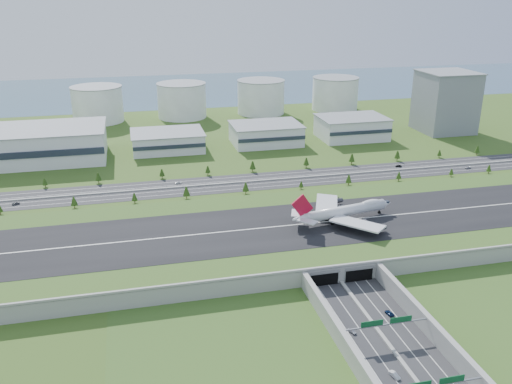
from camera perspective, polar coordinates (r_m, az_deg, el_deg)
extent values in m
plane|color=#2B4916|center=(298.50, 5.40, -4.77)|extent=(1200.00, 1200.00, 0.00)
cube|color=gray|center=(296.80, 5.43, -4.07)|extent=(520.00, 100.00, 8.00)
cube|color=#2E541D|center=(295.12, 5.45, -3.35)|extent=(520.00, 100.00, 0.16)
cube|color=black|center=(295.07, 5.46, -3.33)|extent=(520.00, 58.00, 0.12)
cube|color=silver|center=(295.03, 5.46, -3.31)|extent=(520.00, 0.90, 0.02)
cube|color=gray|center=(253.50, 9.02, -7.66)|extent=(520.00, 1.20, 1.20)
cube|color=#28282B|center=(212.56, 15.22, -17.13)|extent=(34.00, 120.00, 0.12)
cube|color=gray|center=(212.33, 15.23, -17.05)|extent=(1.60, 120.00, 0.90)
cube|color=gray|center=(210.41, 9.47, -15.71)|extent=(2.40, 100.00, 8.00)
cube|color=gray|center=(225.28, 18.32, -13.87)|extent=(2.40, 100.00, 8.00)
cube|color=black|center=(252.61, 7.21, -9.06)|extent=(13.00, 1.20, 6.00)
cube|color=black|center=(258.53, 10.78, -8.54)|extent=(13.00, 1.20, 6.00)
cylinder|color=gray|center=(214.14, 8.73, -15.10)|extent=(0.70, 0.70, 7.00)
cylinder|color=gray|center=(229.39, 17.83, -13.28)|extent=(0.70, 0.70, 7.00)
cube|color=gray|center=(219.02, 13.54, -13.41)|extent=(38.00, 0.50, 0.50)
cube|color=#0C4C23|center=(215.80, 12.12, -13.40)|extent=(9.00, 0.30, 2.40)
cube|color=#0C4C23|center=(220.69, 15.01, -12.83)|extent=(9.00, 0.30, 2.40)
cube|color=#0C4C23|center=(196.89, 19.93, -18.07)|extent=(9.00, 0.30, 2.40)
cube|color=#28282B|center=(382.72, 0.92, 1.19)|extent=(560.00, 36.00, 0.12)
cylinder|color=#3D2819|center=(360.43, -25.33, -1.98)|extent=(0.50, 0.50, 2.33)
cylinder|color=#3D2819|center=(353.22, -18.56, -1.42)|extent=(0.50, 0.50, 2.74)
cone|color=#1C360E|center=(351.98, -18.62, -0.89)|extent=(4.26, 4.26, 5.48)
cylinder|color=#3D2819|center=(351.23, -12.64, -0.96)|extent=(0.50, 0.50, 2.45)
cone|color=#1C360E|center=(350.11, -12.68, -0.49)|extent=(3.81, 3.81, 4.90)
cylinder|color=#3D2819|center=(352.53, -7.32, -0.48)|extent=(0.50, 0.50, 2.99)
cone|color=#1C360E|center=(351.17, -7.35, 0.10)|extent=(4.65, 4.65, 5.98)
cylinder|color=#3D2819|center=(358.16, -1.09, 0.02)|extent=(0.50, 0.50, 2.85)
cone|color=#1C360E|center=(356.89, -1.09, 0.57)|extent=(4.43, 4.43, 5.70)
cylinder|color=#3D2819|center=(367.80, 4.77, 0.45)|extent=(0.50, 0.50, 2.05)
cone|color=#1C360E|center=(366.90, 4.78, 0.84)|extent=(3.18, 3.18, 4.09)
cylinder|color=#3D2819|center=(379.24, 9.70, 0.91)|extent=(0.50, 0.50, 2.73)
cone|color=#1C360E|center=(378.09, 9.73, 1.41)|extent=(4.25, 4.25, 5.46)
cylinder|color=#3D2819|center=(395.11, 14.77, 1.30)|extent=(0.50, 0.50, 2.44)
cone|color=#1C360E|center=(394.12, 14.81, 1.73)|extent=(3.79, 3.79, 4.87)
cylinder|color=#3D2819|center=(415.81, 19.84, 1.68)|extent=(0.50, 0.50, 2.14)
cone|color=#1C360E|center=(414.99, 19.89, 2.04)|extent=(3.33, 3.33, 4.28)
cylinder|color=#3D2819|center=(432.96, 23.27, 1.96)|extent=(0.50, 0.50, 2.37)
cone|color=#1C360E|center=(432.09, 23.32, 2.34)|extent=(3.68, 3.68, 4.74)
cylinder|color=#3D2819|center=(397.22, -21.30, 0.63)|extent=(0.50, 0.50, 2.25)
cone|color=#1C360E|center=(396.31, -21.35, 1.02)|extent=(3.50, 3.50, 4.50)
cylinder|color=#3D2819|center=(393.33, -16.22, 1.09)|extent=(0.50, 0.50, 2.74)
cone|color=#1C360E|center=(392.21, -16.27, 1.57)|extent=(4.27, 4.27, 5.49)
cylinder|color=#3D2819|center=(393.02, -9.85, 1.60)|extent=(0.50, 0.50, 2.55)
cone|color=#1C360E|center=(391.98, -9.88, 2.05)|extent=(3.96, 3.96, 5.09)
cylinder|color=#3D2819|center=(395.99, -5.09, 1.97)|extent=(0.50, 0.50, 2.49)
cone|color=#1C360E|center=(394.98, -5.10, 2.41)|extent=(3.87, 3.87, 4.98)
cylinder|color=#3D2819|center=(401.67, -0.36, 2.36)|extent=(0.50, 0.50, 2.93)
cone|color=#1C360E|center=(400.51, -0.36, 2.87)|extent=(4.57, 4.57, 5.87)
cylinder|color=#3D2819|center=(412.57, 5.30, 2.76)|extent=(0.50, 0.50, 2.81)
cone|color=#1C360E|center=(411.48, 5.32, 3.24)|extent=(4.37, 4.37, 5.62)
cylinder|color=#3D2819|center=(425.36, 10.03, 3.10)|extent=(0.50, 0.50, 2.99)
cone|color=#1C360E|center=(424.25, 10.07, 3.59)|extent=(4.65, 4.65, 5.98)
cylinder|color=#3D2819|center=(441.56, 14.62, 3.38)|extent=(0.50, 0.50, 2.91)
cone|color=#1C360E|center=(440.51, 14.67, 3.84)|extent=(4.52, 4.52, 5.81)
cylinder|color=#3D2819|center=(459.74, 18.72, 3.59)|extent=(0.50, 0.50, 2.27)
cone|color=#1C360E|center=(458.95, 18.76, 3.93)|extent=(3.53, 3.53, 4.54)
cylinder|color=#3D2819|center=(478.42, 22.23, 3.81)|extent=(0.50, 0.50, 2.72)
cone|color=#1C360E|center=(477.52, 22.29, 4.21)|extent=(4.24, 4.24, 5.45)
cube|color=silver|center=(461.63, -23.03, 4.56)|extent=(120.00, 60.00, 25.00)
cube|color=silver|center=(461.51, -9.28, 5.31)|extent=(58.00, 42.00, 15.00)
cube|color=silver|center=(474.24, 1.04, 6.12)|extent=(58.00, 42.00, 17.00)
cube|color=silver|center=(499.31, 10.04, 6.68)|extent=(58.00, 42.00, 19.00)
cube|color=gray|center=(543.80, 19.32, 8.92)|extent=(46.00, 46.00, 55.00)
cylinder|color=silver|center=(576.10, -16.34, 8.84)|extent=(50.00, 50.00, 35.00)
cylinder|color=silver|center=(577.79, -7.81, 9.51)|extent=(50.00, 50.00, 35.00)
cylinder|color=silver|center=(591.82, 0.52, 9.96)|extent=(50.00, 50.00, 35.00)
cylinder|color=silver|center=(617.34, 8.33, 10.20)|extent=(50.00, 50.00, 35.00)
cube|color=#3B5A71|center=(750.91, -6.42, 10.78)|extent=(1200.00, 260.00, 0.06)
cylinder|color=silver|center=(299.95, 9.28, -1.99)|extent=(51.13, 15.17, 5.82)
cone|color=silver|center=(314.94, 13.46, -1.18)|extent=(8.23, 7.07, 5.82)
cone|color=silver|center=(286.64, 4.69, -2.80)|extent=(10.02, 7.41, 5.82)
ellipsoid|color=silver|center=(308.50, 12.01, -1.11)|extent=(13.04, 6.76, 3.58)
cube|color=silver|center=(287.67, 10.63, -3.30)|extent=(27.21, 28.09, 1.44)
cube|color=silver|center=(311.39, 7.46, -1.20)|extent=(20.96, 29.73, 1.44)
cylinder|color=#38383D|center=(295.15, 11.10, -3.12)|extent=(5.15, 3.56, 2.73)
cylinder|color=#38383D|center=(290.78, 13.08, -3.65)|extent=(5.15, 3.56, 2.73)
cylinder|color=#38383D|center=(311.68, 8.84, -1.65)|extent=(5.15, 3.56, 2.73)
cylinder|color=#38383D|center=(322.15, 8.69, -0.89)|extent=(5.15, 3.56, 2.73)
cube|color=silver|center=(282.04, 5.43, -3.07)|extent=(10.66, 11.14, 0.55)
cube|color=silver|center=(291.51, 4.30, -2.22)|extent=(8.46, 11.25, 0.55)
cube|color=#B40C29|center=(284.37, 4.89, -1.49)|extent=(12.89, 3.21, 13.64)
cylinder|color=black|center=(314.54, 12.83, -2.10)|extent=(1.73, 0.64, 1.73)
cylinder|color=black|center=(297.73, 8.94, -3.15)|extent=(1.73, 0.64, 1.73)
cylinder|color=black|center=(302.18, 8.35, -2.75)|extent=(1.73, 0.64, 1.73)
cylinder|color=black|center=(294.98, 8.05, -3.33)|extent=(1.73, 0.64, 1.73)
cylinder|color=black|center=(299.48, 7.47, -2.92)|extent=(1.73, 0.64, 1.73)
imported|color=silver|center=(224.09, 10.09, -14.23)|extent=(2.79, 4.20, 1.33)
imported|color=silver|center=(205.90, 14.36, -18.15)|extent=(2.89, 5.11, 1.59)
imported|color=#0D2044|center=(238.07, 13.86, -12.26)|extent=(2.97, 5.01, 1.31)
imported|color=#58595D|center=(372.56, -23.96, -1.09)|extent=(5.09, 3.65, 1.61)
imported|color=black|center=(426.23, 14.77, 2.67)|extent=(4.73, 2.05, 1.51)
imported|color=silver|center=(438.85, 21.42, 2.40)|extent=(5.19, 3.26, 1.34)
imported|color=white|center=(380.64, -8.21, 0.99)|extent=(5.23, 2.95, 1.43)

